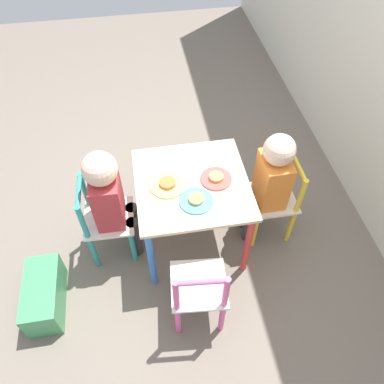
% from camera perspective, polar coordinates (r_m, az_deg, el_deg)
% --- Properties ---
extents(ground_plane, '(6.00, 6.00, 0.00)m').
position_cam_1_polar(ground_plane, '(2.27, 0.00, -6.90)').
color(ground_plane, '#6B6056').
extents(kids_table, '(0.57, 0.57, 0.50)m').
position_cam_1_polar(kids_table, '(1.93, 0.00, -0.09)').
color(kids_table, beige).
rests_on(kids_table, ground_plane).
extents(chair_teal, '(0.27, 0.27, 0.53)m').
position_cam_1_polar(chair_teal, '(2.07, -13.07, -4.27)').
color(chair_teal, silver).
rests_on(chair_teal, ground_plane).
extents(chair_yellow, '(0.26, 0.26, 0.53)m').
position_cam_1_polar(chair_yellow, '(2.15, 12.48, -1.22)').
color(chair_yellow, silver).
rests_on(chair_yellow, ground_plane).
extents(chair_pink, '(0.28, 0.28, 0.53)m').
position_cam_1_polar(chair_pink, '(1.81, 1.07, -14.84)').
color(chair_pink, silver).
rests_on(chair_pink, ground_plane).
extents(child_front, '(0.20, 0.22, 0.74)m').
position_cam_1_polar(child_front, '(1.92, -12.25, -0.76)').
color(child_front, '#38383D').
rests_on(child_front, ground_plane).
extents(child_back, '(0.20, 0.22, 0.73)m').
position_cam_1_polar(child_back, '(2.00, 11.67, 1.80)').
color(child_back, '#38383D').
rests_on(child_back, ground_plane).
extents(plate_front, '(0.18, 0.18, 0.03)m').
position_cam_1_polar(plate_front, '(1.86, -3.74, 1.18)').
color(plate_front, '#EADB66').
rests_on(plate_front, kids_table).
extents(plate_back, '(0.16, 0.16, 0.03)m').
position_cam_1_polar(plate_back, '(1.88, 3.69, 2.11)').
color(plate_back, '#E54C47').
rests_on(plate_back, kids_table).
extents(plate_right, '(0.17, 0.17, 0.03)m').
position_cam_1_polar(plate_right, '(1.79, 0.65, -1.25)').
color(plate_right, '#4C9EE0').
rests_on(plate_right, kids_table).
extents(storage_bin, '(0.36, 0.17, 0.20)m').
position_cam_1_polar(storage_bin, '(2.12, -21.56, -14.39)').
color(storage_bin, '#3D8E56').
rests_on(storage_bin, ground_plane).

